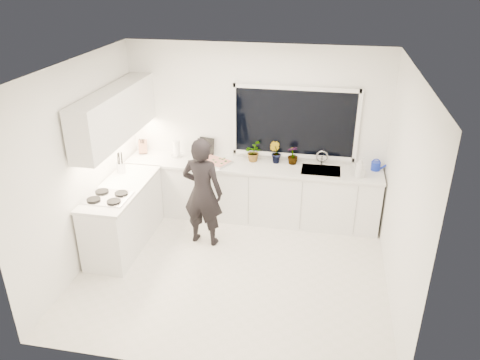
# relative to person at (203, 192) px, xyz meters

# --- Properties ---
(floor) EXTENTS (4.00, 3.50, 0.02)m
(floor) POSITION_rel_person_xyz_m (0.56, -0.61, -0.82)
(floor) COLOR beige
(floor) RESTS_ON ground
(wall_back) EXTENTS (4.00, 0.02, 2.70)m
(wall_back) POSITION_rel_person_xyz_m (0.56, 1.15, 0.54)
(wall_back) COLOR white
(wall_back) RESTS_ON ground
(wall_left) EXTENTS (0.02, 3.50, 2.70)m
(wall_left) POSITION_rel_person_xyz_m (-1.45, -0.61, 0.54)
(wall_left) COLOR white
(wall_left) RESTS_ON ground
(wall_right) EXTENTS (0.02, 3.50, 2.70)m
(wall_right) POSITION_rel_person_xyz_m (2.57, -0.61, 0.54)
(wall_right) COLOR white
(wall_right) RESTS_ON ground
(ceiling) EXTENTS (4.00, 3.50, 0.02)m
(ceiling) POSITION_rel_person_xyz_m (0.56, -0.61, 1.90)
(ceiling) COLOR white
(ceiling) RESTS_ON wall_back
(window) EXTENTS (1.80, 0.02, 1.00)m
(window) POSITION_rel_person_xyz_m (1.16, 1.11, 0.74)
(window) COLOR black
(window) RESTS_ON wall_back
(base_cabinets_back) EXTENTS (3.92, 0.58, 0.88)m
(base_cabinets_back) POSITION_rel_person_xyz_m (0.56, 0.84, -0.37)
(base_cabinets_back) COLOR white
(base_cabinets_back) RESTS_ON floor
(base_cabinets_left) EXTENTS (0.58, 1.60, 0.88)m
(base_cabinets_left) POSITION_rel_person_xyz_m (-1.11, -0.26, -0.37)
(base_cabinets_left) COLOR white
(base_cabinets_left) RESTS_ON floor
(countertop_back) EXTENTS (3.94, 0.62, 0.04)m
(countertop_back) POSITION_rel_person_xyz_m (0.56, 0.83, 0.09)
(countertop_back) COLOR silver
(countertop_back) RESTS_ON base_cabinets_back
(countertop_left) EXTENTS (0.62, 1.60, 0.04)m
(countertop_left) POSITION_rel_person_xyz_m (-1.11, -0.26, 0.09)
(countertop_left) COLOR silver
(countertop_left) RESTS_ON base_cabinets_left
(upper_cabinets) EXTENTS (0.34, 2.10, 0.70)m
(upper_cabinets) POSITION_rel_person_xyz_m (-1.23, 0.09, 1.04)
(upper_cabinets) COLOR white
(upper_cabinets) RESTS_ON wall_left
(sink) EXTENTS (0.58, 0.42, 0.14)m
(sink) POSITION_rel_person_xyz_m (1.61, 0.84, 0.06)
(sink) COLOR silver
(sink) RESTS_ON countertop_back
(faucet) EXTENTS (0.03, 0.03, 0.22)m
(faucet) POSITION_rel_person_xyz_m (1.61, 1.04, 0.22)
(faucet) COLOR silver
(faucet) RESTS_ON countertop_back
(stovetop) EXTENTS (0.56, 0.48, 0.03)m
(stovetop) POSITION_rel_person_xyz_m (-1.13, -0.61, 0.13)
(stovetop) COLOR black
(stovetop) RESTS_ON countertop_left
(person) EXTENTS (0.63, 0.46, 1.62)m
(person) POSITION_rel_person_xyz_m (0.00, 0.00, 0.00)
(person) COLOR black
(person) RESTS_ON floor
(pizza_tray) EXTENTS (0.57, 0.51, 0.03)m
(pizza_tray) POSITION_rel_person_xyz_m (-0.01, 0.81, 0.13)
(pizza_tray) COLOR silver
(pizza_tray) RESTS_ON countertop_back
(pizza) EXTENTS (0.51, 0.45, 0.01)m
(pizza) POSITION_rel_person_xyz_m (-0.01, 0.81, 0.14)
(pizza) COLOR #B73718
(pizza) RESTS_ON pizza_tray
(watering_can) EXTENTS (0.14, 0.14, 0.13)m
(watering_can) POSITION_rel_person_xyz_m (2.41, 1.00, 0.18)
(watering_can) COLOR #1127A8
(watering_can) RESTS_ON countertop_back
(paper_towel_roll) EXTENTS (0.14, 0.14, 0.26)m
(paper_towel_roll) POSITION_rel_person_xyz_m (-0.67, 0.94, 0.24)
(paper_towel_roll) COLOR white
(paper_towel_roll) RESTS_ON countertop_back
(knife_block) EXTENTS (0.15, 0.13, 0.22)m
(knife_block) POSITION_rel_person_xyz_m (-1.25, 0.98, 0.22)
(knife_block) COLOR #A26A4B
(knife_block) RESTS_ON countertop_back
(utensil_crock) EXTENTS (0.16, 0.16, 0.16)m
(utensil_crock) POSITION_rel_person_xyz_m (-1.29, 0.19, 0.19)
(utensil_crock) COLOR silver
(utensil_crock) RESTS_ON countertop_left
(picture_frame_large) EXTENTS (0.22, 0.04, 0.28)m
(picture_frame_large) POSITION_rel_person_xyz_m (-0.25, 1.08, 0.25)
(picture_frame_large) COLOR black
(picture_frame_large) RESTS_ON countertop_back
(picture_frame_small) EXTENTS (0.25, 0.07, 0.30)m
(picture_frame_small) POSITION_rel_person_xyz_m (-0.21, 1.08, 0.26)
(picture_frame_small) COLOR black
(picture_frame_small) RESTS_ON countertop_back
(herb_plants) EXTENTS (0.88, 0.33, 0.33)m
(herb_plants) POSITION_rel_person_xyz_m (0.76, 1.00, 0.26)
(herb_plants) COLOR #26662D
(herb_plants) RESTS_ON countertop_back
(soap_bottles) EXTENTS (0.17, 0.17, 0.32)m
(soap_bottles) POSITION_rel_person_xyz_m (2.16, 0.69, 0.26)
(soap_bottles) COLOR #D8BF66
(soap_bottles) RESTS_ON countertop_back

